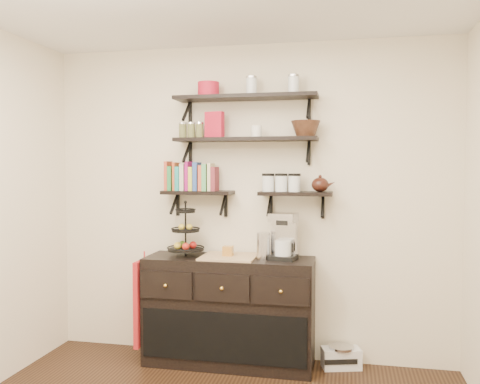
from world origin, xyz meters
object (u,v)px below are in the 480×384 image
object	(u,v)px
fruit_stand	(186,238)
radio	(341,357)
sideboard	(229,311)
coffee_maker	(284,237)

from	to	relation	value
fruit_stand	radio	xyz separation A→B (m)	(1.30, 0.10, -0.96)
sideboard	radio	world-z (taller)	sideboard
coffee_maker	radio	bearing A→B (deg)	18.61
sideboard	coffee_maker	world-z (taller)	coffee_maker
sideboard	fruit_stand	xyz separation A→B (m)	(-0.38, 0.00, 0.60)
coffee_maker	fruit_stand	bearing A→B (deg)	-168.77
radio	sideboard	bearing A→B (deg)	170.38
fruit_stand	sideboard	bearing A→B (deg)	-0.45
fruit_stand	radio	size ratio (longest dim) A/B	1.31
coffee_maker	sideboard	bearing A→B (deg)	-167.08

